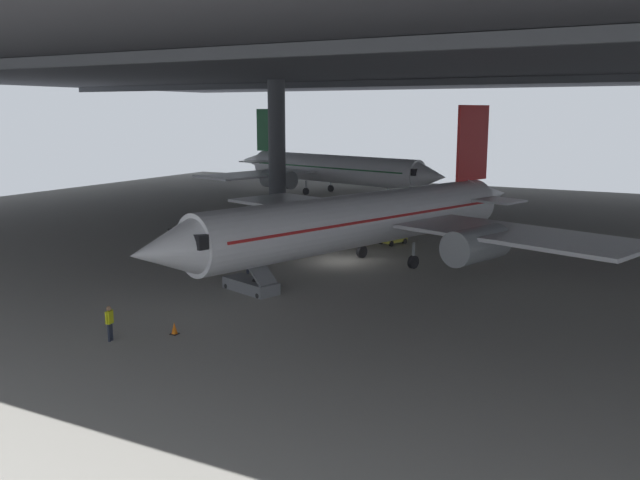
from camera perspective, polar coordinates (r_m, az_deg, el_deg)
name	(u,v)px	position (r m, az deg, el deg)	size (l,w,h in m)	color
ground_plane	(341,261)	(48.64, 1.75, -1.79)	(110.00, 110.00, 0.00)	gray
hangar_structure	(412,63)	(60.30, 7.79, 14.60)	(121.00, 99.00, 15.34)	#4C4F54
airplane_main	(368,219)	(46.24, 4.09, 1.79)	(34.03, 34.34, 11.08)	white
boarding_stairs	(250,279)	(40.66, -5.91, -3.31)	(4.35, 2.62, 4.58)	slate
crew_worker_near_nose	(110,321)	(33.20, -17.31, -6.54)	(0.29, 0.54, 1.69)	#232838
crew_worker_by_stairs	(248,265)	(43.80, -6.12, -2.07)	(0.33, 0.52, 1.57)	#232838
airplane_distant	(330,169)	(87.74, 0.81, 6.03)	(34.29, 33.79, 10.96)	white
traffic_cone_orange	(174,328)	(33.59, -12.17, -7.29)	(0.36, 0.36, 0.60)	black
baggage_tug	(393,238)	(55.13, 6.16, 0.20)	(1.92, 2.48, 0.90)	yellow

